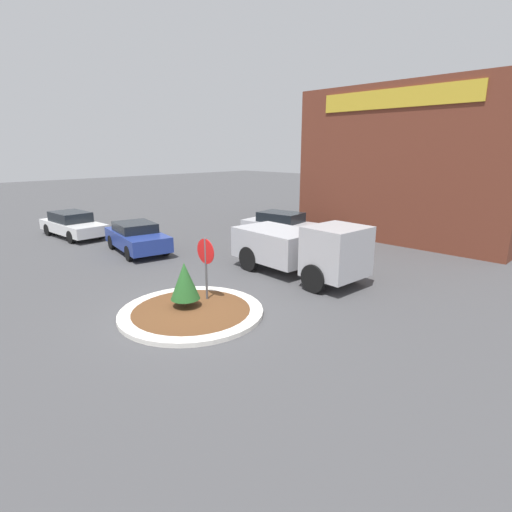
% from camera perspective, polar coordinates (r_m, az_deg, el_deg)
% --- Properties ---
extents(ground_plane, '(120.00, 120.00, 0.00)m').
position_cam_1_polar(ground_plane, '(12.24, -9.17, -8.18)').
color(ground_plane, '#474749').
extents(traffic_island, '(4.29, 4.29, 0.13)m').
position_cam_1_polar(traffic_island, '(12.21, -9.19, -7.89)').
color(traffic_island, silver).
rests_on(traffic_island, ground_plane).
extents(stop_sign, '(0.80, 0.07, 2.13)m').
position_cam_1_polar(stop_sign, '(12.57, -7.19, -0.33)').
color(stop_sign, '#4C4C51').
rests_on(stop_sign, ground_plane).
extents(island_shrub, '(0.89, 0.89, 1.38)m').
position_cam_1_polar(island_shrub, '(12.20, -10.15, -3.52)').
color(island_shrub, brown).
rests_on(island_shrub, traffic_island).
extents(utility_truck, '(5.64, 2.48, 2.21)m').
position_cam_1_polar(utility_truck, '(15.34, 6.25, 1.16)').
color(utility_truck, '#B2B2B7').
rests_on(utility_truck, ground_plane).
extents(storefront_building, '(11.32, 6.07, 7.96)m').
position_cam_1_polar(storefront_building, '(24.18, 21.83, 12.06)').
color(storefront_building, brown).
rests_on(storefront_building, ground_plane).
extents(parked_sedan_white, '(4.87, 2.03, 1.40)m').
position_cam_1_polar(parked_sedan_white, '(24.70, -24.73, 4.13)').
color(parked_sedan_white, silver).
rests_on(parked_sedan_white, ground_plane).
extents(parked_sedan_silver, '(4.98, 2.37, 1.43)m').
position_cam_1_polar(parked_sedan_silver, '(22.18, 3.92, 4.43)').
color(parked_sedan_silver, '#B7B7BC').
rests_on(parked_sedan_silver, ground_plane).
extents(parked_sedan_blue, '(4.56, 2.60, 1.41)m').
position_cam_1_polar(parked_sedan_blue, '(19.90, -16.66, 2.61)').
color(parked_sedan_blue, navy).
rests_on(parked_sedan_blue, ground_plane).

